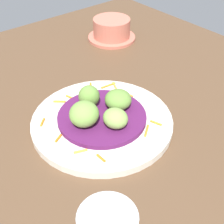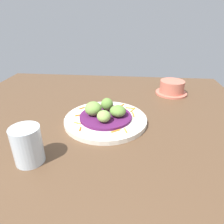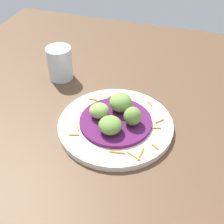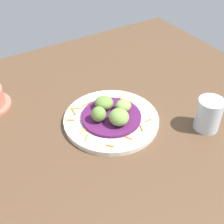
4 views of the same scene
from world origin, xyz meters
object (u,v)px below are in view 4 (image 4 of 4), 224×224
object	(u,v)px
guac_scoop_back	(99,114)
water_glass	(209,114)
main_plate	(111,120)
guac_scoop_right	(104,103)
guac_scoop_left	(119,117)
guac_scoop_center	(123,106)

from	to	relation	value
guac_scoop_back	water_glass	bearing A→B (deg)	-122.06
main_plate	guac_scoop_right	size ratio (longest dim) A/B	5.10
guac_scoop_right	water_glass	xyz separation A→B (cm)	(-19.51, -20.96, 0.49)
guac_scoop_left	guac_scoop_back	size ratio (longest dim) A/B	1.26
guac_scoop_left	guac_scoop_back	xyz separation A→B (cm)	(3.96, 3.90, -0.09)
guac_scoop_center	guac_scoop_back	world-z (taller)	guac_scoop_back
main_plate	guac_scoop_right	distance (cm)	5.19
guac_scoop_right	guac_scoop_left	bearing A→B (deg)	179.63
guac_scoop_back	guac_scoop_center	bearing A→B (deg)	-90.37
guac_scoop_left	water_glass	size ratio (longest dim) A/B	0.59
guac_scoop_center	water_glass	bearing A→B (deg)	-132.37
guac_scoop_center	guac_scoop_back	xyz separation A→B (cm)	(0.05, 7.86, 0.42)
guac_scoop_center	guac_scoop_left	bearing A→B (deg)	134.63
guac_scoop_left	guac_scoop_back	distance (cm)	5.56
guac_scoop_right	water_glass	bearing A→B (deg)	-132.95
guac_scoop_left	guac_scoop_center	size ratio (longest dim) A/B	1.17
guac_scoop_left	guac_scoop_right	xyz separation A→B (cm)	(7.86, -0.05, -0.47)
guac_scoop_center	water_glass	size ratio (longest dim) A/B	0.50
guac_scoop_left	guac_scoop_back	bearing A→B (deg)	44.63
guac_scoop_right	main_plate	bearing A→B (deg)	179.63
guac_scoop_left	guac_scoop_center	xyz separation A→B (cm)	(3.90, -3.96, -0.51)
main_plate	water_glass	world-z (taller)	water_glass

